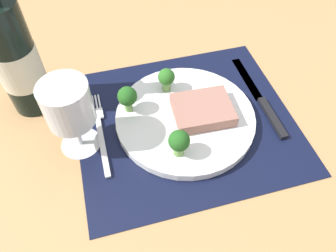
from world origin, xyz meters
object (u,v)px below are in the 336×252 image
fork (100,131)px  wine_glass (69,108)px  wine_bottle (15,58)px  knife (262,101)px  plate (185,118)px  steak (203,110)px

fork → wine_glass: bearing=-159.2°
wine_bottle → wine_glass: wine_bottle is taller
knife → wine_bottle: size_ratio=0.75×
wine_bottle → plate: bearing=-24.6°
fork → knife: bearing=-3.1°
wine_bottle → knife: bearing=-15.4°
plate → knife: plate is taller
knife → plate: bearing=-178.8°
plate → knife: size_ratio=1.13×
wine_glass → wine_bottle: bearing=121.6°
steak → wine_glass: size_ratio=0.74×
knife → wine_bottle: 46.23cm
wine_bottle → steak: bearing=-23.2°
steak → wine_glass: (-22.63, 0.49, 6.69)cm
steak → wine_glass: wine_glass is taller
plate → wine_glass: 21.37cm
knife → wine_bottle: bearing=163.9°
wine_bottle → wine_glass: bearing=-58.4°
knife → wine_glass: size_ratio=1.61×
steak → wine_glass: bearing=178.8°
plate → fork: size_ratio=1.35×
plate → knife: (16.08, 0.53, -0.50)cm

